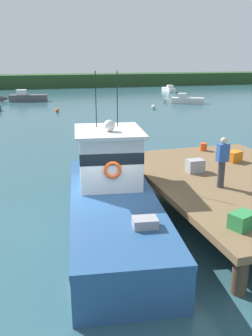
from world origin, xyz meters
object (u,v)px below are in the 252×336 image
(moored_boat_far_right, at_px, (169,89))
(deckhand_by_the_boat, at_px, (222,161))
(crate_single_far, at_px, (195,166))
(moored_boat_near_channel, at_px, (185,100))
(mooring_buoy_spare_mooring, at_px, (142,134))
(moored_boat_off_the_point, at_px, (25,97))
(crate_stack_near_edge, at_px, (234,156))
(mooring_buoy_inshore, at_px, (57,110))
(crate_single_by_cleat, at_px, (242,220))
(mooring_buoy_channel_marker, at_px, (154,107))
(main_fishing_boat, at_px, (111,195))
(bait_bucket, at_px, (203,147))

(moored_boat_far_right, bearing_deg, deckhand_by_the_boat, -111.36)
(crate_single_far, relative_size, deckhand_by_the_boat, 0.37)
(moored_boat_near_channel, bearing_deg, mooring_buoy_spare_mooring, -123.94)
(moored_boat_far_right, bearing_deg, mooring_buoy_spare_mooring, -116.19)
(moored_boat_near_channel, height_order, moored_boat_off_the_point, moored_boat_off_the_point)
(crate_single_far, relative_size, moored_boat_off_the_point, 0.10)
(crate_stack_near_edge, bearing_deg, moored_boat_off_the_point, 101.93)
(crate_single_far, bearing_deg, mooring_buoy_inshore, 95.50)
(crate_stack_near_edge, relative_size, mooring_buoy_spare_mooring, 1.45)
(crate_single_by_cleat, relative_size, moored_boat_off_the_point, 0.10)
(moored_boat_near_channel, distance_m, mooring_buoy_spare_mooring, 20.25)
(crate_single_far, bearing_deg, mooring_buoy_channel_marker, 72.42)
(deckhand_by_the_boat, xyz_separation_m, moored_boat_near_channel, (13.25, 30.17, -1.64))
(deckhand_by_the_boat, height_order, mooring_buoy_inshore, deckhand_by_the_boat)
(mooring_buoy_inshore, bearing_deg, moored_boat_off_the_point, 104.84)
(moored_boat_far_right, relative_size, moored_boat_off_the_point, 0.74)
(moored_boat_off_the_point, height_order, mooring_buoy_inshore, moored_boat_off_the_point)
(moored_boat_far_right, bearing_deg, moored_boat_off_the_point, -161.04)
(crate_single_by_cleat, distance_m, deckhand_by_the_boat, 2.97)
(main_fishing_boat, distance_m, crate_single_by_cleat, 4.25)
(moored_boat_off_the_point, height_order, mooring_buoy_channel_marker, moored_boat_off_the_point)
(crate_single_far, relative_size, bait_bucket, 1.76)
(bait_bucket, distance_m, mooring_buoy_spare_mooring, 9.03)
(crate_single_by_cleat, relative_size, mooring_buoy_inshore, 1.51)
(moored_boat_far_right, height_order, mooring_buoy_inshore, moored_boat_far_right)
(bait_bucket, distance_m, mooring_buoy_channel_marker, 22.82)
(moored_boat_far_right, relative_size, mooring_buoy_spare_mooring, 10.65)
(mooring_buoy_spare_mooring, bearing_deg, moored_boat_far_right, 63.81)
(deckhand_by_the_boat, distance_m, moored_boat_far_right, 49.36)
(crate_single_by_cleat, bearing_deg, mooring_buoy_spare_mooring, 79.50)
(moored_boat_near_channel, xyz_separation_m, mooring_buoy_channel_marker, (-5.46, -3.76, -0.18))
(mooring_buoy_channel_marker, relative_size, mooring_buoy_inshore, 1.23)
(bait_bucket, distance_m, moored_boat_near_channel, 28.20)
(crate_single_by_cleat, xyz_separation_m, deckhand_by_the_boat, (1.03, 2.71, 0.66))
(deckhand_by_the_boat, bearing_deg, bait_bucket, 68.03)
(mooring_buoy_inshore, bearing_deg, crate_single_far, -84.50)
(main_fishing_boat, xyz_separation_m, moored_boat_off_the_point, (-1.96, 37.13, -0.50))
(mooring_buoy_channel_marker, xyz_separation_m, mooring_buoy_inshore, (-10.28, 0.54, -0.05))
(deckhand_by_the_boat, relative_size, mooring_buoy_channel_marker, 3.35)
(moored_boat_off_the_point, relative_size, mooring_buoy_inshore, 14.92)
(main_fishing_boat, xyz_separation_m, mooring_buoy_spare_mooring, (5.38, 12.60, -0.80))
(moored_boat_far_right, bearing_deg, crate_single_by_cleat, -111.33)
(crate_stack_near_edge, relative_size, moored_boat_off_the_point, 0.10)
(main_fishing_boat, xyz_separation_m, moored_boat_near_channel, (16.68, 29.39, -0.59))
(crate_single_by_cleat, bearing_deg, bait_bucket, 68.46)
(crate_single_far, distance_m, bait_bucket, 3.32)
(main_fishing_boat, bearing_deg, mooring_buoy_channel_marker, 66.36)
(crate_single_by_cleat, distance_m, mooring_buoy_inshore, 29.72)
(crate_single_far, relative_size, moored_boat_near_channel, 0.13)
(deckhand_by_the_boat, xyz_separation_m, mooring_buoy_inshore, (-2.49, 26.95, -1.86))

